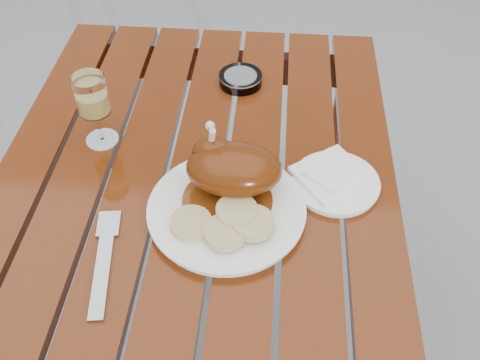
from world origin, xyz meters
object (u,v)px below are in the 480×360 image
at_px(table, 201,298).
at_px(dinner_plate, 227,210).
at_px(side_plate, 336,183).
at_px(wine_glass, 95,110).
at_px(ashtray, 240,79).

distance_m(table, dinner_plate, 0.39).
relative_size(table, side_plate, 7.01).
distance_m(wine_glass, ashtray, 0.36).
xyz_separation_m(side_plate, ashtray, (-0.21, 0.32, 0.01)).
bearing_deg(dinner_plate, wine_glass, 147.32).
bearing_deg(side_plate, wine_glass, 169.18).
bearing_deg(side_plate, ashtray, 123.71).
relative_size(table, ashtray, 11.73).
bearing_deg(ashtray, wine_glass, -140.97).
height_order(side_plate, ashtray, ashtray).
bearing_deg(table, ashtray, 79.56).
bearing_deg(side_plate, table, -170.38).
xyz_separation_m(table, dinner_plate, (0.07, -0.04, 0.38)).
xyz_separation_m(table, ashtray, (0.07, 0.36, 0.39)).
height_order(wine_glass, ashtray, wine_glass).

